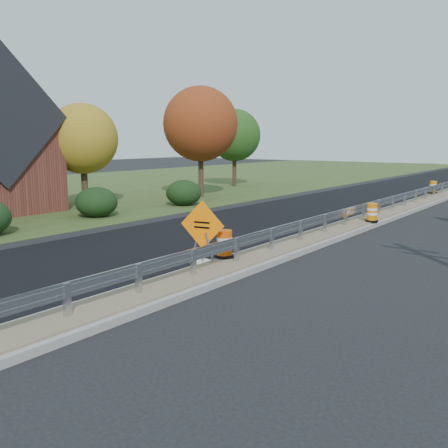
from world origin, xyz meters
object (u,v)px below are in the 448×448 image
Objects in this scene: caution_sign at (202,250)px; barrel_median_mid at (372,213)px; barrel_median_near at (225,244)px; barrel_median_far at (433,187)px.

caution_sign is 2.46× the size of barrel_median_mid.
caution_sign is at bearing -98.46° from barrel_median_mid.
barrel_median_far is (0.00, 23.68, -0.00)m from barrel_median_near.
barrel_median_near is at bearing -96.64° from barrel_median_mid.
barrel_median_far is (0.39, 24.27, 0.12)m from caution_sign.
caution_sign is 2.41× the size of barrel_median_far.
caution_sign is at bearing -90.93° from barrel_median_far.
caution_sign reaches higher than barrel_median_far.
barrel_median_far is (-1.10, 14.23, 0.01)m from barrel_median_mid.
caution_sign is at bearing -123.53° from barrel_median_near.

